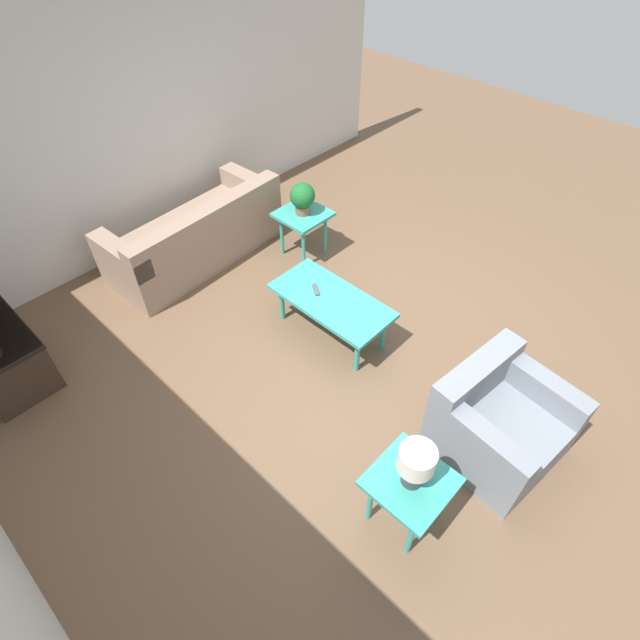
{
  "coord_description": "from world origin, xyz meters",
  "views": [
    {
      "loc": [
        -1.92,
        2.47,
        3.65
      ],
      "look_at": [
        0.18,
        0.26,
        0.55
      ],
      "focal_mm": 28.0,
      "sensor_mm": 36.0,
      "label": 1
    }
  ],
  "objects_px": {
    "potted_plant": "(302,197)",
    "sofa": "(197,237)",
    "armchair": "(497,422)",
    "coffee_table": "(331,303)",
    "table_lamp": "(416,464)",
    "side_table_lamp": "(409,487)",
    "side_table_plant": "(303,220)"
  },
  "relations": [
    {
      "from": "coffee_table",
      "to": "table_lamp",
      "type": "distance_m",
      "value": 1.97
    },
    {
      "from": "side_table_lamp",
      "to": "potted_plant",
      "type": "xyz_separation_m",
      "value": [
        2.75,
        -1.74,
        0.29
      ]
    },
    {
      "from": "side_table_lamp",
      "to": "table_lamp",
      "type": "xyz_separation_m",
      "value": [
        0.0,
        -0.0,
        0.31
      ]
    },
    {
      "from": "sofa",
      "to": "side_table_lamp",
      "type": "relative_size",
      "value": 3.7
    },
    {
      "from": "sofa",
      "to": "potted_plant",
      "type": "height_order",
      "value": "potted_plant"
    },
    {
      "from": "armchair",
      "to": "side_table_plant",
      "type": "relative_size",
      "value": 1.79
    },
    {
      "from": "potted_plant",
      "to": "armchair",
      "type": "bearing_deg",
      "value": 165.36
    },
    {
      "from": "sofa",
      "to": "side_table_plant",
      "type": "height_order",
      "value": "sofa"
    },
    {
      "from": "armchair",
      "to": "coffee_table",
      "type": "bearing_deg",
      "value": 95.56
    },
    {
      "from": "potted_plant",
      "to": "sofa",
      "type": "bearing_deg",
      "value": 47.92
    },
    {
      "from": "sofa",
      "to": "armchair",
      "type": "height_order",
      "value": "sofa"
    },
    {
      "from": "table_lamp",
      "to": "armchair",
      "type": "bearing_deg",
      "value": -98.41
    },
    {
      "from": "potted_plant",
      "to": "side_table_lamp",
      "type": "bearing_deg",
      "value": 147.64
    },
    {
      "from": "side_table_plant",
      "to": "potted_plant",
      "type": "bearing_deg",
      "value": 143.13
    },
    {
      "from": "armchair",
      "to": "coffee_table",
      "type": "height_order",
      "value": "armchair"
    },
    {
      "from": "armchair",
      "to": "side_table_lamp",
      "type": "distance_m",
      "value": 1.01
    },
    {
      "from": "potted_plant",
      "to": "coffee_table",
      "type": "bearing_deg",
      "value": 146.49
    },
    {
      "from": "armchair",
      "to": "potted_plant",
      "type": "distance_m",
      "value": 3.03
    },
    {
      "from": "table_lamp",
      "to": "side_table_plant",
      "type": "bearing_deg",
      "value": -32.36
    },
    {
      "from": "armchair",
      "to": "side_table_lamp",
      "type": "relative_size",
      "value": 1.79
    },
    {
      "from": "side_table_plant",
      "to": "sofa",
      "type": "bearing_deg",
      "value": 47.92
    },
    {
      "from": "armchair",
      "to": "coffee_table",
      "type": "relative_size",
      "value": 0.83
    },
    {
      "from": "sofa",
      "to": "table_lamp",
      "type": "bearing_deg",
      "value": 73.53
    },
    {
      "from": "armchair",
      "to": "side_table_plant",
      "type": "bearing_deg",
      "value": 81.75
    },
    {
      "from": "armchair",
      "to": "side_table_lamp",
      "type": "bearing_deg",
      "value": 177.98
    },
    {
      "from": "side_table_plant",
      "to": "side_table_lamp",
      "type": "height_order",
      "value": "same"
    },
    {
      "from": "sofa",
      "to": "potted_plant",
      "type": "distance_m",
      "value": 1.29
    },
    {
      "from": "armchair",
      "to": "side_table_plant",
      "type": "distance_m",
      "value": 3.0
    },
    {
      "from": "coffee_table",
      "to": "side_table_lamp",
      "type": "height_order",
      "value": "side_table_lamp"
    },
    {
      "from": "side_table_plant",
      "to": "side_table_lamp",
      "type": "bearing_deg",
      "value": 147.64
    },
    {
      "from": "coffee_table",
      "to": "side_table_lamp",
      "type": "distance_m",
      "value": 1.93
    },
    {
      "from": "table_lamp",
      "to": "sofa",
      "type": "bearing_deg",
      "value": -13.42
    }
  ]
}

